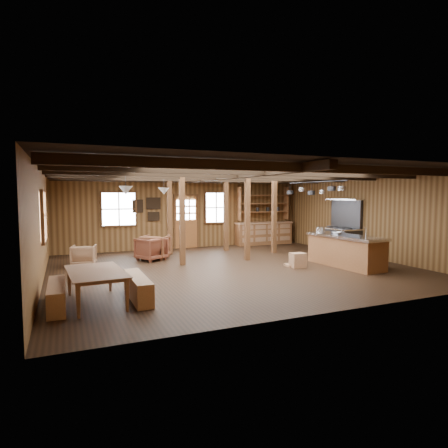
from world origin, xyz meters
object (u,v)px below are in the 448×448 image
at_px(armchair_a, 151,249).
at_px(dining_table, 98,287).
at_px(kitchen_island, 345,250).
at_px(armchair_b, 155,247).
at_px(armchair_c, 84,255).
at_px(commercial_range, 340,236).

bearing_deg(armchair_a, dining_table, 37.62).
bearing_deg(kitchen_island, armchair_b, 139.99).
distance_m(dining_table, armchair_a, 4.80).
xyz_separation_m(dining_table, armchair_c, (-0.07, 4.25, -0.01)).
height_order(commercial_range, armchair_a, commercial_range).
distance_m(commercial_range, dining_table, 9.07).
bearing_deg(armchair_c, armchair_a, -164.76).
distance_m(dining_table, armchair_b, 5.12).
distance_m(kitchen_island, armchair_a, 6.08).
xyz_separation_m(kitchen_island, armchair_b, (-4.90, 3.56, -0.08)).
xyz_separation_m(armchair_a, armchair_c, (-2.06, -0.12, -0.06)).
bearing_deg(kitchen_island, commercial_range, 49.37).
xyz_separation_m(kitchen_island, armchair_a, (-5.10, 3.30, -0.11)).
relative_size(commercial_range, armchair_a, 2.43).
bearing_deg(dining_table, kitchen_island, -85.62).
bearing_deg(armchair_a, armchair_c, -24.50).
bearing_deg(dining_table, armchair_c, -3.22).
distance_m(kitchen_island, dining_table, 7.17).
distance_m(kitchen_island, commercial_range, 2.45).
bearing_deg(commercial_range, dining_table, -160.50).
xyz_separation_m(dining_table, armchair_a, (1.99, 4.37, 0.05)).
relative_size(armchair_b, armchair_c, 1.26).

